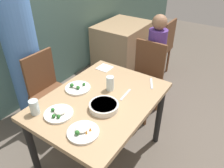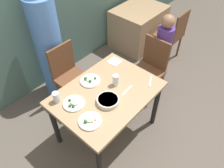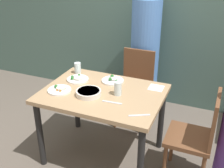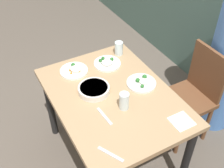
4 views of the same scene
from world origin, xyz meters
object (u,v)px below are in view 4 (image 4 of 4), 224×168
(bowl_curry, at_px, (94,89))
(plate_rice_adult, at_px, (74,70))
(glass_water_tall, at_px, (124,101))
(chair_adult_spot, at_px, (193,93))

(bowl_curry, relative_size, plate_rice_adult, 1.04)
(bowl_curry, xyz_separation_m, glass_water_tall, (0.25, 0.11, 0.04))
(bowl_curry, bearing_deg, plate_rice_adult, -173.68)
(bowl_curry, height_order, glass_water_tall, glass_water_tall)
(chair_adult_spot, bearing_deg, plate_rice_adult, -117.71)
(chair_adult_spot, bearing_deg, glass_water_tall, -84.47)
(chair_adult_spot, height_order, plate_rice_adult, chair_adult_spot)
(chair_adult_spot, distance_m, glass_water_tall, 0.82)
(glass_water_tall, bearing_deg, bowl_curry, -156.14)
(bowl_curry, distance_m, glass_water_tall, 0.28)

